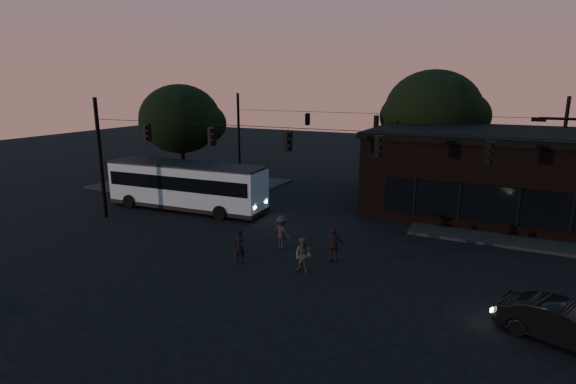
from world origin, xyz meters
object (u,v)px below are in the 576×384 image
at_px(car, 564,324).
at_px(pedestrian_c, 334,245).
at_px(building, 494,172).
at_px(pedestrian_b, 303,256).
at_px(bus, 186,184).
at_px(pedestrian_d, 282,232).
at_px(pedestrian_a, 240,246).

height_order(car, pedestrian_c, pedestrian_c).
bearing_deg(building, pedestrian_b, -115.99).
xyz_separation_m(bus, pedestrian_d, (9.19, -3.87, -0.89)).
xyz_separation_m(car, pedestrian_b, (-9.93, 1.38, 0.16)).
distance_m(pedestrian_b, pedestrian_c, 1.96).
height_order(bus, pedestrian_d, bus).
bearing_deg(car, pedestrian_c, 89.58).
bearing_deg(pedestrian_d, pedestrian_c, -171.80).
relative_size(pedestrian_a, pedestrian_b, 0.99).
bearing_deg(bus, pedestrian_b, -31.75).
relative_size(building, pedestrian_a, 9.47).
bearing_deg(pedestrian_a, bus, 140.75).
bearing_deg(building, pedestrian_d, -127.49).
xyz_separation_m(bus, car, (21.36, -7.60, -1.10)).
bearing_deg(pedestrian_c, pedestrian_a, 14.06).
xyz_separation_m(car, pedestrian_a, (-13.11, 1.14, 0.15)).
bearing_deg(building, pedestrian_c, -116.26).
height_order(building, pedestrian_b, building).
bearing_deg(bus, pedestrian_c, -23.13).
distance_m(pedestrian_a, pedestrian_b, 3.18).
relative_size(pedestrian_a, pedestrian_c, 0.96).
xyz_separation_m(bus, pedestrian_b, (11.42, -6.22, -0.94)).
height_order(car, pedestrian_a, pedestrian_a).
distance_m(pedestrian_a, pedestrian_c, 4.45).
bearing_deg(bus, pedestrian_a, -41.22).
height_order(car, pedestrian_d, pedestrian_d).
bearing_deg(pedestrian_b, pedestrian_c, 73.75).
relative_size(car, pedestrian_a, 2.47).
xyz_separation_m(pedestrian_b, pedestrian_d, (-2.24, 2.35, 0.06)).
bearing_deg(car, bus, 89.09).
bearing_deg(pedestrian_d, building, -108.76).
xyz_separation_m(bus, pedestrian_c, (12.22, -4.43, -0.92)).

